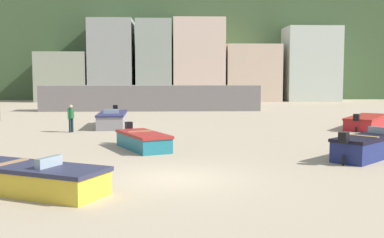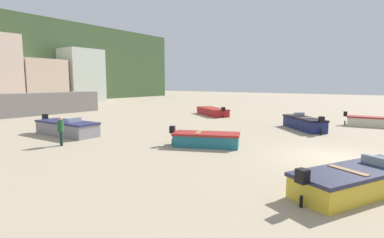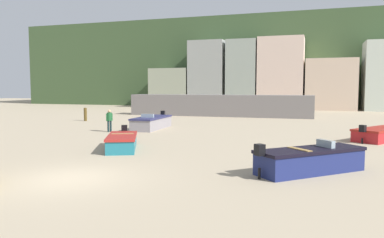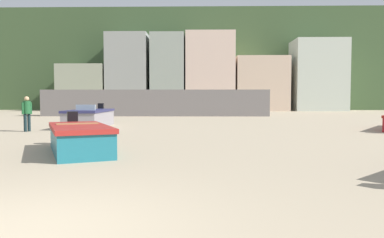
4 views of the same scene
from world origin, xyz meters
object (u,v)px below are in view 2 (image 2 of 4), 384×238
object	(u,v)px
boat_red_1	(212,111)
boat_navy_6	(304,123)
beach_walker_foreground	(61,129)
boat_cream_4	(381,122)
boat_teal_5	(206,139)
boat_grey_2	(67,128)
boat_yellow_0	(359,180)

from	to	relation	value
boat_red_1	boat_navy_6	world-z (taller)	boat_navy_6
boat_red_1	beach_walker_foreground	world-z (taller)	beach_walker_foreground
boat_cream_4	boat_teal_5	bearing A→B (deg)	-33.54
boat_grey_2	boat_navy_6	xyz separation A→B (m)	(11.87, -12.12, -0.00)
boat_red_1	boat_teal_5	world-z (taller)	boat_teal_5
boat_cream_4	beach_walker_foreground	distance (m)	23.40
boat_teal_5	beach_walker_foreground	size ratio (longest dim) A/B	2.41
boat_navy_6	beach_walker_foreground	distance (m)	16.75
beach_walker_foreground	boat_cream_4	bearing A→B (deg)	-99.03
boat_red_1	boat_grey_2	xyz separation A→B (m)	(-16.20, 1.26, 0.10)
boat_teal_5	boat_cream_4	bearing A→B (deg)	128.82
boat_cream_4	boat_teal_5	distance (m)	15.96
boat_red_1	boat_grey_2	world-z (taller)	boat_grey_2
boat_grey_2	boat_cream_4	size ratio (longest dim) A/B	1.01
boat_cream_4	beach_walker_foreground	size ratio (longest dim) A/B	3.18
boat_yellow_0	boat_cream_4	xyz separation A→B (m)	(17.13, 0.62, -0.00)
boat_cream_4	beach_walker_foreground	xyz separation A→B (m)	(-18.87, 13.84, 0.55)
beach_walker_foreground	boat_grey_2	bearing A→B (deg)	-8.88
boat_grey_2	beach_walker_foreground	bearing A→B (deg)	51.44
boat_teal_5	boat_grey_2	bearing A→B (deg)	-99.44
boat_navy_6	boat_grey_2	bearing A→B (deg)	-179.37
boat_grey_2	boat_teal_5	distance (m)	9.82
boat_yellow_0	boat_grey_2	distance (m)	17.30
boat_yellow_0	boat_red_1	world-z (taller)	boat_yellow_0
boat_cream_4	boat_teal_5	size ratio (longest dim) A/B	1.32
boat_yellow_0	beach_walker_foreground	size ratio (longest dim) A/B	3.16
boat_yellow_0	boat_navy_6	world-z (taller)	boat_navy_6
boat_yellow_0	boat_red_1	bearing A→B (deg)	160.38
beach_walker_foreground	boat_red_1	bearing A→B (deg)	-57.85
boat_cream_4	boat_navy_6	xyz separation A→B (m)	(-4.93, 4.56, 0.07)
boat_yellow_0	boat_navy_6	distance (m)	13.26
boat_grey_2	boat_navy_6	world-z (taller)	boat_grey_2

